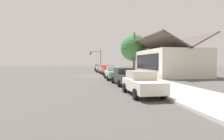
# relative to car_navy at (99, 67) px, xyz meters

# --- Properties ---
(ground_plane) EXTENTS (120.00, 120.00, 0.00)m
(ground_plane) POSITION_rel_car_navy_xyz_m (16.47, -2.79, -0.81)
(ground_plane) COLOR #4C4947
(sidewalk_curb) EXTENTS (60.00, 4.20, 0.16)m
(sidewalk_curb) POSITION_rel_car_navy_xyz_m (16.47, 2.81, -0.73)
(sidewalk_curb) COLOR beige
(sidewalk_curb) RESTS_ON ground
(car_navy) EXTENTS (4.40, 2.10, 1.59)m
(car_navy) POSITION_rel_car_navy_xyz_m (0.00, 0.00, 0.00)
(car_navy) COLOR navy
(car_navy) RESTS_ON ground
(car_silver) EXTENTS (4.71, 2.04, 1.59)m
(car_silver) POSITION_rel_car_navy_xyz_m (5.58, -0.18, 0.00)
(car_silver) COLOR silver
(car_silver) RESTS_ON ground
(car_coral) EXTENTS (4.69, 2.02, 1.59)m
(car_coral) POSITION_rel_car_navy_xyz_m (11.01, 0.04, 0.00)
(car_coral) COLOR #EA8C75
(car_coral) RESTS_ON ground
(car_cherry) EXTENTS (4.51, 2.19, 1.59)m
(car_cherry) POSITION_rel_car_navy_xyz_m (16.58, 0.11, 0.00)
(car_cherry) COLOR red
(car_cherry) RESTS_ON ground
(car_seafoam) EXTENTS (4.88, 2.15, 1.59)m
(car_seafoam) POSITION_rel_car_navy_xyz_m (22.07, -0.18, 0.00)
(car_seafoam) COLOR #9ED1BC
(car_seafoam) RESTS_ON ground
(car_charcoal) EXTENTS (4.74, 2.03, 1.59)m
(car_charcoal) POSITION_rel_car_navy_xyz_m (27.57, -0.07, 0.00)
(car_charcoal) COLOR #2D3035
(car_charcoal) RESTS_ON ground
(car_ivory) EXTENTS (4.40, 1.95, 1.59)m
(car_ivory) POSITION_rel_car_navy_xyz_m (33.22, -0.18, -0.00)
(car_ivory) COLOR silver
(car_ivory) RESTS_ON ground
(storefront_building) EXTENTS (11.90, 7.67, 6.05)m
(storefront_building) POSITION_rel_car_navy_xyz_m (18.06, 9.20, 1.31)
(storefront_building) COLOR silver
(storefront_building) RESTS_ON ground
(shade_tree) EXTENTS (5.20, 5.20, 7.45)m
(shade_tree) POSITION_rel_car_navy_xyz_m (9.99, 5.87, 4.02)
(shade_tree) COLOR brown
(shade_tree) RESTS_ON ground
(traffic_light_main) EXTENTS (0.37, 2.79, 5.20)m
(traffic_light_main) POSITION_rel_car_navy_xyz_m (-3.81, -0.25, 2.68)
(traffic_light_main) COLOR #383833
(traffic_light_main) RESTS_ON ground
(utility_pole_wooden) EXTENTS (1.80, 0.24, 7.50)m
(utility_pole_wooden) POSITION_rel_car_navy_xyz_m (11.80, 5.41, 3.11)
(utility_pole_wooden) COLOR brown
(utility_pole_wooden) RESTS_ON ground
(fire_hydrant_red) EXTENTS (0.22, 0.22, 0.71)m
(fire_hydrant_red) POSITION_rel_car_navy_xyz_m (16.50, 1.41, -0.32)
(fire_hydrant_red) COLOR red
(fire_hydrant_red) RESTS_ON sidewalk_curb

